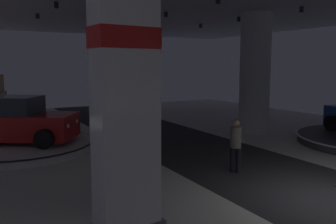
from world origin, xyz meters
name	(u,v)px	position (x,y,z in m)	size (l,w,h in m)	color
column_left	(120,84)	(-4.42, 2.62, 2.75)	(1.36, 1.36, 5.50)	silver
column_right	(255,74)	(4.13, 7.61, 2.75)	(1.39, 1.39, 5.50)	silver
brand_sign_pylon	(126,119)	(-5.03, 0.80, 2.24)	(1.32, 0.76, 4.33)	slate
display_platform_far_left	(18,146)	(-5.97, 9.20, 0.17)	(5.55, 5.55, 0.31)	silver
display_car_far_left	(16,122)	(-5.99, 9.22, 1.07)	(4.51, 3.77, 1.71)	red
visitor_walking_near	(236,142)	(-0.65, 3.12, 0.91)	(0.32, 0.32, 1.59)	black
stanchion_b	(109,158)	(-3.84, 5.16, 0.37)	(0.28, 0.28, 1.01)	#333338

